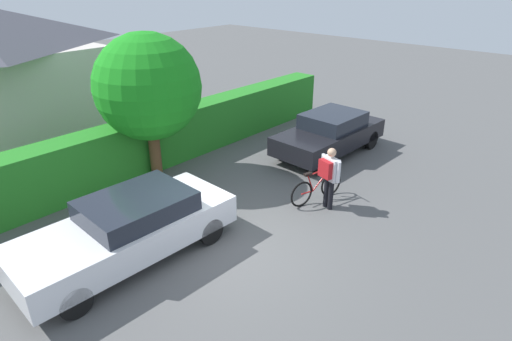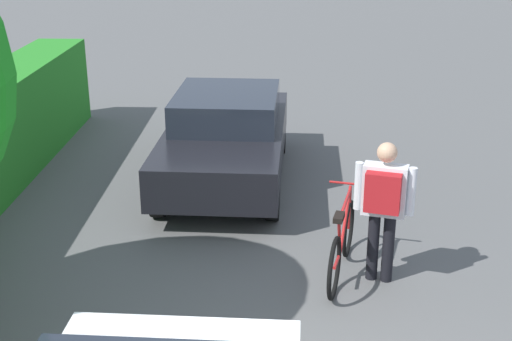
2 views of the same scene
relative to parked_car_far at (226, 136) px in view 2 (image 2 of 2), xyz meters
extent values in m
cube|color=black|center=(-0.04, 0.00, -0.11)|extent=(4.13, 1.88, 0.59)
cube|color=#1E232D|center=(0.12, 0.00, 0.42)|extent=(1.93, 1.59, 0.46)
cylinder|color=black|center=(1.38, 0.73, -0.40)|extent=(0.62, 0.20, 0.62)
cylinder|color=black|center=(1.32, -0.83, -0.40)|extent=(0.62, 0.20, 0.62)
cylinder|color=black|center=(-1.39, 0.83, -0.40)|extent=(0.62, 0.20, 0.62)
cylinder|color=black|center=(-1.45, -0.73, -0.40)|extent=(0.62, 0.20, 0.62)
torus|color=black|center=(-2.46, -1.65, -0.36)|extent=(0.69, 0.21, 0.70)
torus|color=black|center=(-3.45, -1.41, -0.36)|extent=(0.69, 0.21, 0.70)
cylinder|color=#B21E1E|center=(-2.77, -1.57, -0.09)|extent=(0.65, 0.19, 0.59)
cylinder|color=#B21E1E|center=(-3.18, -1.47, -0.13)|extent=(0.24, 0.09, 0.52)
cylinder|color=#B21E1E|center=(-2.89, -1.54, 0.13)|extent=(0.78, 0.22, 0.08)
cylinder|color=#B21E1E|center=(-3.26, -1.45, -0.37)|extent=(0.39, 0.13, 0.05)
cylinder|color=#B21E1E|center=(-2.46, -1.65, -0.09)|extent=(0.04, 0.04, 0.55)
cube|color=black|center=(-3.28, -1.45, 0.16)|extent=(0.24, 0.15, 0.06)
cylinder|color=#B21E1E|center=(-2.46, -1.65, 0.22)|extent=(0.14, 0.49, 0.03)
cylinder|color=black|center=(-3.03, -1.87, -0.30)|extent=(0.13, 0.13, 0.81)
cylinder|color=black|center=(-3.07, -2.03, -0.30)|extent=(0.13, 0.13, 0.81)
cube|color=silver|center=(-3.05, -1.95, 0.39)|extent=(0.32, 0.51, 0.57)
sphere|color=tan|center=(-3.05, -1.95, 0.82)|extent=(0.22, 0.22, 0.22)
cylinder|color=silver|center=(-2.97, -1.67, 0.40)|extent=(0.09, 0.09, 0.54)
cylinder|color=silver|center=(-3.13, -2.23, 0.40)|extent=(0.09, 0.09, 0.54)
cube|color=#AD191E|center=(-3.20, -1.91, 0.42)|extent=(0.25, 0.41, 0.44)
camera|label=1|loc=(-11.33, -6.89, 4.80)|focal=29.90mm
camera|label=2|loc=(-10.04, -0.79, 3.24)|focal=48.70mm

